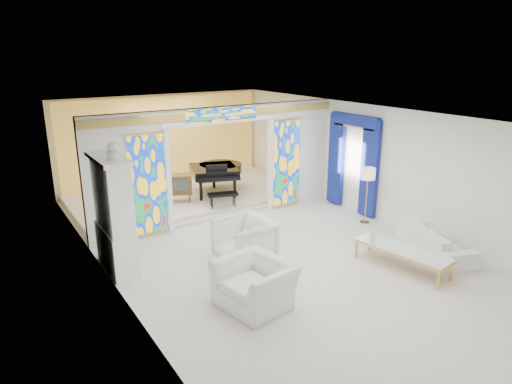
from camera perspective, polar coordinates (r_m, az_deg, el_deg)
floor at (r=10.74m, az=0.96°, el=-6.54°), size 12.00×12.00×0.00m
ceiling at (r=9.92m, az=1.04°, el=9.54°), size 7.00×12.00×0.02m
wall_back at (r=15.45m, az=-11.50°, el=6.33°), size 7.00×0.02×3.00m
wall_left at (r=8.87m, az=-18.21°, el=-2.25°), size 0.02×12.00×3.00m
wall_right at (r=12.45m, az=14.56°, el=3.54°), size 0.02×12.00×3.00m
partition_wall at (r=11.85m, az=-4.37°, el=4.13°), size 7.00×0.22×3.00m
stained_glass_left at (r=11.05m, az=-13.35°, el=0.86°), size 0.90×0.04×2.40m
stained_glass_right at (r=12.90m, az=3.86°, el=3.62°), size 0.90×0.04×2.40m
stained_glass_transom at (r=11.55m, az=-4.25°, el=9.68°), size 2.00×0.04×0.34m
alcove_platform at (r=14.08m, az=-8.31°, el=-0.47°), size 6.80×3.80×0.18m
gold_curtain_back at (r=15.34m, az=-11.34°, el=6.27°), size 6.70×0.10×2.90m
chandelier at (r=13.54m, az=-7.81°, el=9.53°), size 0.48×0.48×0.30m
blue_drapes at (r=12.83m, az=12.01°, el=4.48°), size 0.14×1.85×2.65m
china_cabinet at (r=9.59m, az=-17.33°, el=-2.81°), size 0.56×1.46×2.72m
armchair_left at (r=8.17m, az=-0.11°, el=-11.42°), size 1.30×1.43×0.82m
armchair_right at (r=9.64m, az=-1.45°, el=-6.23°), size 1.12×1.09×0.98m
sofa at (r=10.92m, az=21.58°, el=-5.70°), size 1.46×2.18×0.59m
side_table at (r=8.86m, az=-2.85°, el=-9.37°), size 0.56×0.56×0.55m
vase at (r=8.73m, az=-2.88°, el=-7.61°), size 0.21×0.21×0.21m
coffee_table at (r=9.90m, az=17.81°, el=-6.95°), size 0.92×2.09×0.45m
floor_lamp at (r=11.98m, az=13.82°, el=1.92°), size 0.41×0.41×1.49m
grand_piano at (r=13.90m, az=-4.87°, el=2.70°), size 2.04×2.61×1.00m
tv_console at (r=13.16m, az=-9.52°, el=0.97°), size 0.81×0.69×0.80m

